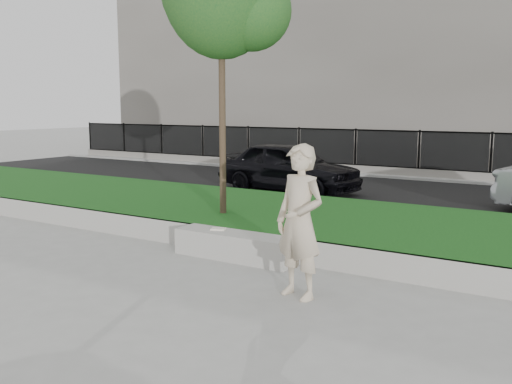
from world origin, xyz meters
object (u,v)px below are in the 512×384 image
Objects in this scene: man at (300,222)px; book at (218,229)px; car_dark at (288,167)px; stone_bench at (235,246)px.

man reaches higher than book.
car_dark is (-4.28, 7.46, -0.23)m from man.
man is at bearing -144.16° from car_dark.
book is at bearing -154.75° from car_dark.
car_dark is (-2.21, 6.34, 0.31)m from book.
car_dark is at bearing 88.28° from book.
stone_bench is 0.42m from book.
stone_bench is 1.05× the size of man.
man is 2.41m from book.
car_dark reaches higher than book.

